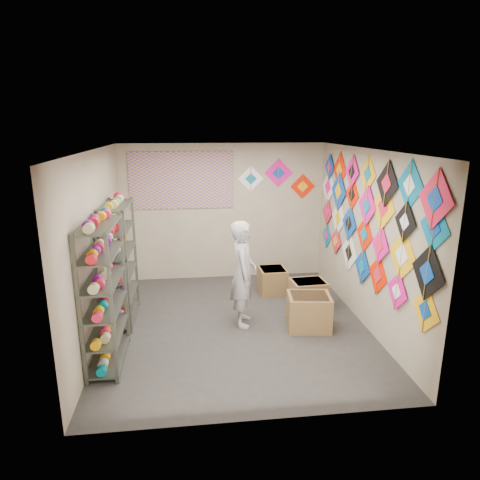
{
  "coord_description": "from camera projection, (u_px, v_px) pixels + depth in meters",
  "views": [
    {
      "loc": [
        -0.68,
        -6.08,
        3.04
      ],
      "look_at": [
        0.1,
        0.3,
        1.3
      ],
      "focal_mm": 32.0,
      "sensor_mm": 36.0,
      "label": 1
    }
  ],
  "objects": [
    {
      "name": "back_wall_kites",
      "position": [
        277.0,
        179.0,
        8.45
      ],
      "size": [
        1.56,
        0.02,
        0.81
      ],
      "color": "white",
      "rests_on": "room_walls"
    },
    {
      "name": "carton_c",
      "position": [
        272.0,
        280.0,
        7.95
      ],
      "size": [
        0.51,
        0.56,
        0.47
      ],
      "primitive_type": "cube",
      "rotation": [
        0.0,
        0.0,
        0.04
      ],
      "color": "olive",
      "rests_on": "ground"
    },
    {
      "name": "carton_a",
      "position": [
        309.0,
        312.0,
        6.55
      ],
      "size": [
        0.7,
        0.61,
        0.53
      ],
      "primitive_type": "cube",
      "rotation": [
        0.0,
        0.0,
        -0.12
      ],
      "color": "olive",
      "rests_on": "ground"
    },
    {
      "name": "room_walls",
      "position": [
        236.0,
        223.0,
        6.27
      ],
      "size": [
        4.5,
        4.5,
        4.5
      ],
      "color": "#B6A68B",
      "rests_on": "ground"
    },
    {
      "name": "string_spools",
      "position": [
        112.0,
        271.0,
        6.03
      ],
      "size": [
        0.12,
        2.36,
        0.12
      ],
      "color": "#F1224A",
      "rests_on": "ground"
    },
    {
      "name": "carton_b",
      "position": [
        308.0,
        294.0,
        7.3
      ],
      "size": [
        0.62,
        0.52,
        0.48
      ],
      "primitive_type": "cube",
      "rotation": [
        0.0,
        0.0,
        0.07
      ],
      "color": "olive",
      "rests_on": "ground"
    },
    {
      "name": "poster",
      "position": [
        182.0,
        180.0,
        8.22
      ],
      "size": [
        2.0,
        0.01,
        1.1
      ],
      "primitive_type": "cube",
      "color": "#664CA6",
      "rests_on": "room_walls"
    },
    {
      "name": "shelf_rack_front",
      "position": [
        104.0,
        295.0,
        5.43
      ],
      "size": [
        0.4,
        1.1,
        1.9
      ],
      "primitive_type": "cube",
      "color": "#4C5147",
      "rests_on": "ground"
    },
    {
      "name": "shopkeeper",
      "position": [
        243.0,
        274.0,
        6.56
      ],
      "size": [
        0.7,
        0.54,
        1.66
      ],
      "primitive_type": "imported",
      "rotation": [
        0.0,
        0.0,
        1.45
      ],
      "color": "beige",
      "rests_on": "ground"
    },
    {
      "name": "shelf_rack_back",
      "position": [
        120.0,
        263.0,
        6.68
      ],
      "size": [
        0.4,
        1.1,
        1.9
      ],
      "primitive_type": "cube",
      "color": "#4C5147",
      "rests_on": "ground"
    },
    {
      "name": "kite_wall_display",
      "position": [
        366.0,
        218.0,
        6.44
      ],
      "size": [
        0.06,
        4.33,
        2.04
      ],
      "color": "yellow",
      "rests_on": "room_walls"
    },
    {
      "name": "ground",
      "position": [
        236.0,
        325.0,
        6.7
      ],
      "size": [
        4.5,
        4.5,
        0.0
      ],
      "primitive_type": "plane",
      "color": "#302D2A"
    }
  ]
}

